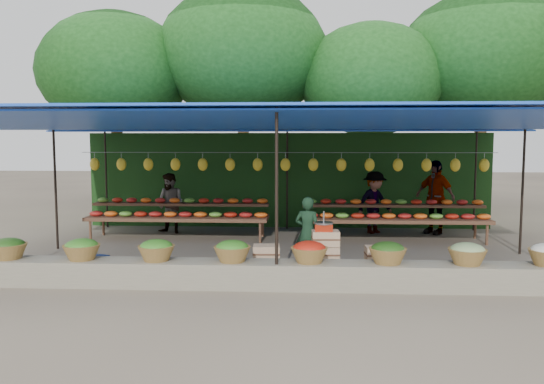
# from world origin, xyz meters

# --- Properties ---
(ground) EXTENTS (60.00, 60.00, 0.00)m
(ground) POSITION_xyz_m (0.00, 0.00, 0.00)
(ground) COLOR brown
(ground) RESTS_ON ground
(stone_curb) EXTENTS (10.60, 0.55, 0.40)m
(stone_curb) POSITION_xyz_m (0.00, -2.75, 0.20)
(stone_curb) COLOR #716B5A
(stone_curb) RESTS_ON ground
(stall_canopy) EXTENTS (10.80, 6.60, 2.82)m
(stall_canopy) POSITION_xyz_m (0.00, 0.06, 2.68)
(stall_canopy) COLOR black
(stall_canopy) RESTS_ON ground
(produce_baskets) EXTENTS (8.98, 0.58, 0.34)m
(produce_baskets) POSITION_xyz_m (-0.10, -2.75, 0.56)
(produce_baskets) COLOR brown
(produce_baskets) RESTS_ON stone_curb
(netting_backdrop) EXTENTS (10.60, 0.06, 2.50)m
(netting_backdrop) POSITION_xyz_m (0.00, 3.15, 1.25)
(netting_backdrop) COLOR #1D4518
(netting_backdrop) RESTS_ON ground
(tree_row) EXTENTS (16.51, 5.50, 7.12)m
(tree_row) POSITION_xyz_m (0.50, 6.09, 4.70)
(tree_row) COLOR #352013
(tree_row) RESTS_ON ground
(fruit_table_left) EXTENTS (4.21, 0.95, 0.93)m
(fruit_table_left) POSITION_xyz_m (-2.49, 1.35, 0.61)
(fruit_table_left) COLOR #49291D
(fruit_table_left) RESTS_ON ground
(fruit_table_right) EXTENTS (4.21, 0.95, 0.93)m
(fruit_table_right) POSITION_xyz_m (2.51, 1.35, 0.61)
(fruit_table_right) COLOR #49291D
(fruit_table_right) RESTS_ON ground
(crate_counter) EXTENTS (2.37, 0.36, 0.77)m
(crate_counter) POSITION_xyz_m (0.76, -1.98, 0.31)
(crate_counter) COLOR tan
(crate_counter) RESTS_ON ground
(weighing_scale) EXTENTS (0.31, 0.31, 0.33)m
(weighing_scale) POSITION_xyz_m (0.75, -1.98, 0.85)
(weighing_scale) COLOR #A8220D
(weighing_scale) RESTS_ON crate_counter
(vendor_seated) EXTENTS (0.53, 0.42, 1.28)m
(vendor_seated) POSITION_xyz_m (0.49, -1.36, 0.64)
(vendor_seated) COLOR #17331E
(vendor_seated) RESTS_ON ground
(customer_left) EXTENTS (0.88, 0.80, 1.49)m
(customer_left) POSITION_xyz_m (-2.87, 2.04, 0.75)
(customer_left) COLOR slate
(customer_left) RESTS_ON ground
(customer_mid) EXTENTS (1.15, 1.00, 1.54)m
(customer_mid) POSITION_xyz_m (2.18, 2.33, 0.77)
(customer_mid) COLOR slate
(customer_mid) RESTS_ON ground
(customer_right) EXTENTS (1.04, 1.09, 1.82)m
(customer_right) POSITION_xyz_m (3.66, 2.35, 0.91)
(customer_right) COLOR slate
(customer_right) RESTS_ON ground
(blue_crate_front) EXTENTS (0.64, 0.54, 0.33)m
(blue_crate_front) POSITION_xyz_m (-3.23, -2.15, 0.16)
(blue_crate_front) COLOR navy
(blue_crate_front) RESTS_ON ground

